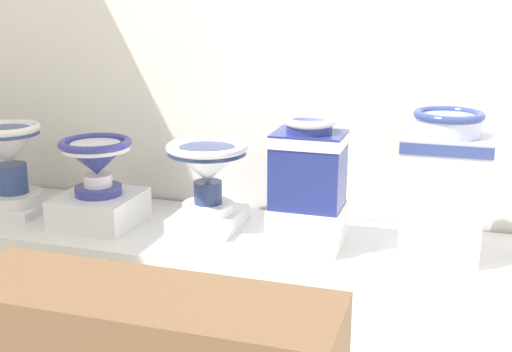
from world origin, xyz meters
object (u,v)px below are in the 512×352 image
(plinth_block_central_ornate, at_px, (208,219))
(plinth_block_broad_patterned, at_px, (307,225))
(antique_toilet_rightmost, at_px, (9,153))
(plinth_block_tall_cobalt, at_px, (440,231))
(antique_toilet_tall_cobalt, at_px, (445,160))
(plinth_block_squat_floral, at_px, (100,209))
(antique_toilet_squat_floral, at_px, (96,158))
(antique_toilet_central_ornate, at_px, (207,165))
(antique_toilet_broad_patterned, at_px, (308,161))
(plinth_block_rightmost, at_px, (15,207))

(plinth_block_central_ornate, bearing_deg, plinth_block_broad_patterned, -9.99)
(antique_toilet_rightmost, bearing_deg, plinth_block_tall_cobalt, 1.87)
(antique_toilet_rightmost, xyz_separation_m, antique_toilet_tall_cobalt, (2.24, 0.07, 0.11))
(plinth_block_broad_patterned, distance_m, antique_toilet_tall_cobalt, 0.70)
(plinth_block_squat_floral, height_order, antique_toilet_squat_floral, antique_toilet_squat_floral)
(antique_toilet_squat_floral, xyz_separation_m, antique_toilet_central_ornate, (0.56, 0.12, -0.02))
(plinth_block_broad_patterned, relative_size, antique_toilet_tall_cobalt, 0.74)
(plinth_block_squat_floral, xyz_separation_m, plinth_block_broad_patterned, (1.09, 0.02, 0.02))
(antique_toilet_broad_patterned, bearing_deg, plinth_block_squat_floral, -178.70)
(plinth_block_central_ornate, bearing_deg, antique_toilet_central_ornate, 0.00)
(antique_toilet_central_ornate, bearing_deg, plinth_block_central_ornate, 0.00)
(plinth_block_squat_floral, relative_size, plinth_block_tall_cobalt, 1.15)
(plinth_block_broad_patterned, bearing_deg, antique_toilet_rightmost, 179.75)
(plinth_block_rightmost, height_order, plinth_block_tall_cobalt, plinth_block_tall_cobalt)
(antique_toilet_squat_floral, distance_m, antique_toilet_central_ornate, 0.57)
(plinth_block_squat_floral, height_order, plinth_block_tall_cobalt, plinth_block_tall_cobalt)
(antique_toilet_central_ornate, distance_m, plinth_block_broad_patterned, 0.59)
(antique_toilet_central_ornate, xyz_separation_m, plinth_block_broad_patterned, (0.54, -0.09, -0.23))
(plinth_block_squat_floral, xyz_separation_m, antique_toilet_broad_patterned, (1.09, 0.02, 0.33))
(antique_toilet_rightmost, xyz_separation_m, antique_toilet_squat_floral, (0.55, -0.03, 0.02))
(plinth_block_central_ornate, bearing_deg, antique_toilet_squat_floral, -167.90)
(antique_toilet_rightmost, distance_m, antique_toilet_central_ornate, 1.11)
(plinth_block_rightmost, distance_m, antique_toilet_rightmost, 0.30)
(antique_toilet_central_ornate, height_order, plinth_block_tall_cobalt, antique_toilet_central_ornate)
(antique_toilet_squat_floral, distance_m, plinth_block_broad_patterned, 1.12)
(plinth_block_central_ornate, height_order, plinth_block_broad_patterned, plinth_block_broad_patterned)
(plinth_block_rightmost, bearing_deg, plinth_block_broad_patterned, -0.25)
(plinth_block_tall_cobalt, distance_m, antique_toilet_tall_cobalt, 0.33)
(plinth_block_rightmost, height_order, plinth_block_squat_floral, plinth_block_squat_floral)
(antique_toilet_central_ornate, bearing_deg, plinth_block_tall_cobalt, -0.71)
(plinth_block_rightmost, xyz_separation_m, antique_toilet_squat_floral, (0.55, -0.03, 0.33))
(plinth_block_central_ornate, xyz_separation_m, plinth_block_tall_cobalt, (1.14, -0.01, 0.07))
(antique_toilet_squat_floral, height_order, antique_toilet_tall_cobalt, antique_toilet_tall_cobalt)
(antique_toilet_rightmost, distance_m, antique_toilet_squat_floral, 0.55)
(antique_toilet_broad_patterned, bearing_deg, antique_toilet_squat_floral, -178.70)
(antique_toilet_central_ornate, relative_size, plinth_block_broad_patterned, 1.24)
(plinth_block_central_ornate, bearing_deg, antique_toilet_broad_patterned, -9.99)
(plinth_block_tall_cobalt, bearing_deg, antique_toilet_central_ornate, 179.29)
(antique_toilet_tall_cobalt, bearing_deg, antique_toilet_rightmost, -178.13)
(antique_toilet_central_ornate, height_order, plinth_block_broad_patterned, antique_toilet_central_ornate)
(antique_toilet_tall_cobalt, bearing_deg, antique_toilet_central_ornate, 179.29)
(plinth_block_central_ornate, bearing_deg, plinth_block_squat_floral, -167.90)
(antique_toilet_squat_floral, xyz_separation_m, plinth_block_tall_cobalt, (1.69, 0.11, -0.24))
(plinth_block_squat_floral, height_order, antique_toilet_broad_patterned, antique_toilet_broad_patterned)
(antique_toilet_broad_patterned, bearing_deg, plinth_block_central_ornate, 170.01)
(plinth_block_tall_cobalt, bearing_deg, antique_toilet_tall_cobalt, -90.00)
(antique_toilet_squat_floral, height_order, plinth_block_central_ornate, antique_toilet_squat_floral)
(antique_toilet_broad_patterned, distance_m, antique_toilet_tall_cobalt, 0.61)
(plinth_block_squat_floral, distance_m, plinth_block_central_ornate, 0.57)
(plinth_block_rightmost, relative_size, antique_toilet_broad_patterned, 0.82)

